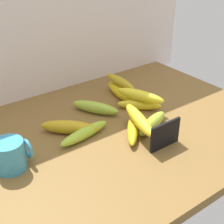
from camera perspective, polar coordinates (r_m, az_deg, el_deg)
The scene contains 14 objects.
counter_top at distance 106.56cm, azimuth 0.04°, elevation -3.99°, with size 110.00×76.00×3.00cm, color brown.
back_wall at distance 125.17cm, azimuth -11.14°, elevation 17.27°, with size 130.00×2.00×70.00cm, color silver.
chalkboard_sign at distance 97.65cm, azimuth 9.18°, elevation -4.09°, with size 11.00×1.80×8.40cm.
coffee_mug at distance 92.07cm, azimuth -17.26°, elevation -7.17°, with size 9.92×8.42×8.54cm.
banana_0 at distance 117.82cm, azimuth 4.74°, elevation 1.24°, with size 15.77×3.52×3.52cm, color yellow.
banana_1 at distance 103.75cm, azimuth 3.62°, elevation -2.97°, with size 18.16×3.39×3.39cm, color yellow.
banana_2 at distance 106.77cm, azimuth 7.03°, elevation -1.92°, with size 16.04×4.09×4.09cm, color #9DB72F.
banana_3 at distance 104.42cm, azimuth -7.47°, elevation -2.63°, with size 18.15×4.37×4.37cm, color gold.
banana_4 at distance 101.77cm, azimuth -4.82°, elevation -3.67°, with size 18.70×3.55×3.55cm, color #9CC132.
banana_5 at distance 115.24cm, azimuth -2.92°, elevation 0.79°, with size 17.51×4.11×4.11cm, color #96B533.
banana_6 at distance 126.38cm, azimuth 1.41°, elevation 3.57°, with size 18.26×4.27×4.27cm, color yellow.
banana_7 at distance 125.72cm, azimuth 1.37°, elevation 5.33°, with size 16.94×3.32×3.32cm, color #B1921E.
banana_8 at distance 116.38cm, azimuth 4.90°, elevation 2.88°, with size 18.24×3.80×3.80cm, color yellow.
banana_9 at distance 101.96cm, azimuth 4.69°, elevation -1.29°, with size 20.51×3.76×3.76cm, color yellow.
Camera 1 is at (-53.00, -71.61, 59.96)cm, focal length 52.62 mm.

